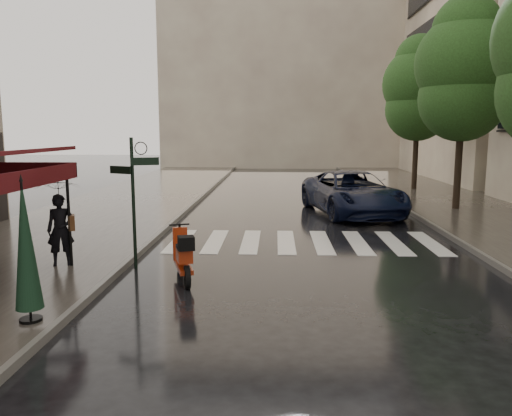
# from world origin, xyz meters

# --- Properties ---
(ground) EXTENTS (120.00, 120.00, 0.00)m
(ground) POSITION_xyz_m (0.00, 0.00, 0.00)
(ground) COLOR black
(ground) RESTS_ON ground
(sidewalk_near) EXTENTS (6.00, 60.00, 0.12)m
(sidewalk_near) POSITION_xyz_m (-4.50, 12.00, 0.06)
(sidewalk_near) COLOR #38332D
(sidewalk_near) RESTS_ON ground
(sidewalk_far) EXTENTS (5.50, 60.00, 0.12)m
(sidewalk_far) POSITION_xyz_m (10.25, 12.00, 0.06)
(sidewalk_far) COLOR #38332D
(sidewalk_far) RESTS_ON ground
(curb_near) EXTENTS (0.12, 60.00, 0.16)m
(curb_near) POSITION_xyz_m (-1.45, 12.00, 0.07)
(curb_near) COLOR #595651
(curb_near) RESTS_ON ground
(curb_far) EXTENTS (0.12, 60.00, 0.16)m
(curb_far) POSITION_xyz_m (7.45, 12.00, 0.07)
(curb_far) COLOR #595651
(curb_far) RESTS_ON ground
(crosswalk) EXTENTS (7.85, 3.20, 0.01)m
(crosswalk) POSITION_xyz_m (2.98, 6.00, 0.01)
(crosswalk) COLOR silver
(crosswalk) RESTS_ON ground
(signpost) EXTENTS (1.17, 0.29, 3.10)m
(signpost) POSITION_xyz_m (-1.19, 3.00, 1.83)
(signpost) COLOR black
(signpost) RESTS_ON ground
(haussmann_far) EXTENTS (8.00, 16.00, 18.50)m
(haussmann_far) POSITION_xyz_m (16.50, 26.00, 9.25)
(haussmann_far) COLOR gray
(haussmann_far) RESTS_ON ground
(backdrop_building) EXTENTS (22.00, 6.00, 20.00)m
(backdrop_building) POSITION_xyz_m (3.00, 38.00, 10.00)
(backdrop_building) COLOR gray
(backdrop_building) RESTS_ON ground
(tree_mid) EXTENTS (3.80, 3.80, 8.34)m
(tree_mid) POSITION_xyz_m (9.50, 12.00, 5.59)
(tree_mid) COLOR black
(tree_mid) RESTS_ON sidewalk_far
(tree_far) EXTENTS (3.80, 3.80, 8.16)m
(tree_far) POSITION_xyz_m (9.70, 19.00, 5.46)
(tree_far) COLOR black
(tree_far) RESTS_ON sidewalk_far
(pedestrian_with_umbrella) EXTENTS (1.29, 1.31, 2.46)m
(pedestrian_with_umbrella) POSITION_xyz_m (-2.88, 2.79, 1.76)
(pedestrian_with_umbrella) COLOR black
(pedestrian_with_umbrella) RESTS_ON sidewalk_near
(scooter) EXTENTS (0.79, 1.70, 1.15)m
(scooter) POSITION_xyz_m (0.13, 2.03, 0.53)
(scooter) COLOR black
(scooter) RESTS_ON ground
(parked_car) EXTENTS (3.94, 6.50, 1.69)m
(parked_car) POSITION_xyz_m (5.15, 11.14, 0.84)
(parked_car) COLOR black
(parked_car) RESTS_ON ground
(parasol_back) EXTENTS (0.45, 0.45, 2.39)m
(parasol_back) POSITION_xyz_m (-1.93, -0.69, 1.40)
(parasol_back) COLOR black
(parasol_back) RESTS_ON sidewalk_near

